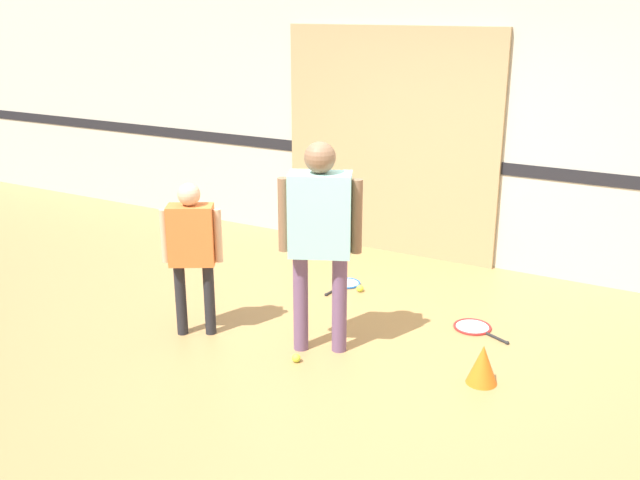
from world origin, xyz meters
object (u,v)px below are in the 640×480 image
Objects in this scene: person_instructor at (320,226)px; person_student_left at (192,243)px; racket_spare_on_floor at (345,284)px; tennis_ball_by_spare_racket at (360,288)px; training_cone at (483,364)px; tennis_ball_near_instructor at (296,358)px; racket_second_spare at (474,327)px.

person_student_left is (-1.01, -0.24, -0.23)m from person_instructor.
racket_spare_on_floor is 7.65× the size of tennis_ball_by_spare_racket.
person_instructor is at bearing -175.12° from training_cone.
racket_spare_on_floor is 7.65× the size of tennis_ball_near_instructor.
person_student_left is at bearing -171.23° from training_cone.
racket_spare_on_floor is at bearing 84.57° from person_instructor.
tennis_ball_by_spare_racket is (-0.19, 1.46, 0.00)m from tennis_ball_near_instructor.
person_instructor is 24.50× the size of tennis_ball_near_instructor.
racket_spare_on_floor is 0.91× the size of racket_second_spare.
person_instructor is 1.06m from person_student_left.
tennis_ball_near_instructor is at bearing -82.62° from tennis_ball_by_spare_racket.
tennis_ball_near_instructor is at bearing -32.00° from person_student_left.
racket_spare_on_floor is 2.05m from training_cone.
racket_spare_on_floor is at bearing 145.19° from training_cone.
racket_spare_on_floor is 1.75× the size of training_cone.
person_student_left is at bearing 169.09° from person_instructor.
racket_spare_on_floor is 0.21m from tennis_ball_by_spare_racket.
person_student_left is 2.39m from racket_second_spare.
training_cone is at bearing -21.61° from person_student_left.
racket_spare_on_floor is at bearing 103.98° from tennis_ball_near_instructor.
racket_second_spare is at bearing 110.82° from training_cone.
racket_second_spare is 1.20m from tennis_ball_by_spare_racket.
racket_second_spare is 1.92× the size of training_cone.
tennis_ball_by_spare_racket is at bearing 77.12° from person_instructor.
racket_second_spare is at bearing 81.73° from racket_spare_on_floor.
tennis_ball_by_spare_racket is (-1.17, 0.25, 0.02)m from racket_second_spare.
person_student_left is 1.79m from racket_spare_on_floor.
person_student_left is 2.36m from training_cone.
training_cone is (1.48, -1.09, 0.11)m from tennis_ball_by_spare_racket.
person_instructor is 24.50× the size of tennis_ball_by_spare_racket.
person_instructor reaches higher than tennis_ball_by_spare_racket.
tennis_ball_near_instructor and tennis_ball_by_spare_racket have the same top height.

